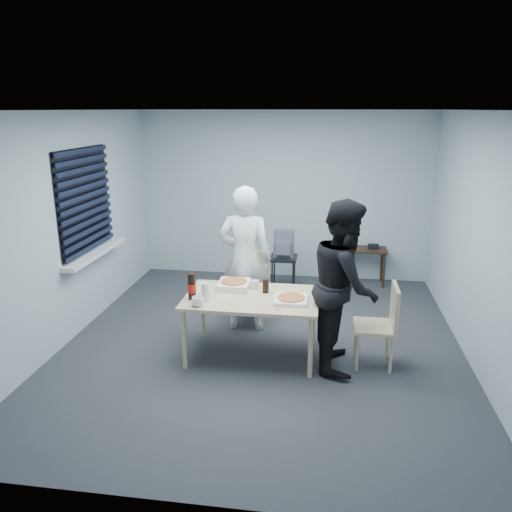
% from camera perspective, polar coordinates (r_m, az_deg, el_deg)
% --- Properties ---
extents(room, '(5.00, 5.00, 5.00)m').
position_cam_1_polar(room, '(6.42, -18.62, 5.09)').
color(room, '#29292D').
rests_on(room, ground).
extents(dining_table, '(1.42, 0.90, 0.69)m').
position_cam_1_polar(dining_table, '(5.36, -0.47, -5.23)').
color(dining_table, beige).
rests_on(dining_table, ground).
extents(chair_far, '(0.42, 0.42, 0.89)m').
position_cam_1_polar(chair_far, '(6.32, -0.41, -2.93)').
color(chair_far, beige).
rests_on(chair_far, ground).
extents(chair_right, '(0.42, 0.42, 0.89)m').
position_cam_1_polar(chair_right, '(5.37, 14.33, -7.12)').
color(chair_right, beige).
rests_on(chair_right, ground).
extents(person_white, '(0.65, 0.42, 1.77)m').
position_cam_1_polar(person_white, '(5.97, -1.26, -0.35)').
color(person_white, silver).
rests_on(person_white, ground).
extents(person_black, '(0.47, 0.86, 1.77)m').
position_cam_1_polar(person_black, '(5.18, 10.07, -3.28)').
color(person_black, black).
rests_on(person_black, ground).
extents(side_table, '(0.85, 0.38, 0.56)m').
position_cam_1_polar(side_table, '(7.81, 11.61, 0.31)').
color(side_table, '#331D14').
rests_on(side_table, ground).
extents(stool, '(0.38, 0.38, 0.53)m').
position_cam_1_polar(stool, '(7.35, 3.17, -0.88)').
color(stool, black).
rests_on(stool, ground).
extents(backpack, '(0.29, 0.21, 0.41)m').
position_cam_1_polar(backpack, '(7.25, 3.20, 1.41)').
color(backpack, slate).
rests_on(backpack, stool).
extents(pizza_box_a, '(0.34, 0.34, 0.08)m').
position_cam_1_polar(pizza_box_a, '(5.57, -2.55, -3.27)').
color(pizza_box_a, white).
rests_on(pizza_box_a, dining_table).
extents(pizza_box_b, '(0.34, 0.34, 0.05)m').
position_cam_1_polar(pizza_box_b, '(5.21, 4.02, -4.94)').
color(pizza_box_b, white).
rests_on(pizza_box_b, dining_table).
extents(mug_a, '(0.17, 0.17, 0.10)m').
position_cam_1_polar(mug_a, '(5.10, -6.67, -5.18)').
color(mug_a, white).
rests_on(mug_a, dining_table).
extents(mug_b, '(0.10, 0.10, 0.09)m').
position_cam_1_polar(mug_b, '(5.55, -0.14, -3.26)').
color(mug_b, white).
rests_on(mug_b, dining_table).
extents(cola_glass, '(0.09, 0.09, 0.16)m').
position_cam_1_polar(cola_glass, '(5.42, 1.11, -3.42)').
color(cola_glass, black).
rests_on(cola_glass, dining_table).
extents(soda_bottle, '(0.09, 0.09, 0.28)m').
position_cam_1_polar(soda_bottle, '(5.26, -7.34, -3.50)').
color(soda_bottle, black).
rests_on(soda_bottle, dining_table).
extents(plastic_cups, '(0.08, 0.08, 0.18)m').
position_cam_1_polar(plastic_cups, '(5.25, -5.81, -4.04)').
color(plastic_cups, silver).
rests_on(plastic_cups, dining_table).
extents(rubber_band, '(0.07, 0.07, 0.00)m').
position_cam_1_polar(rubber_band, '(5.01, 2.43, -6.08)').
color(rubber_band, red).
rests_on(rubber_band, dining_table).
extents(papers, '(0.30, 0.34, 0.00)m').
position_cam_1_polar(papers, '(7.77, 10.55, 0.93)').
color(papers, white).
rests_on(papers, side_table).
extents(black_box, '(0.16, 0.12, 0.07)m').
position_cam_1_polar(black_box, '(7.80, 13.27, 1.06)').
color(black_box, black).
rests_on(black_box, side_table).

